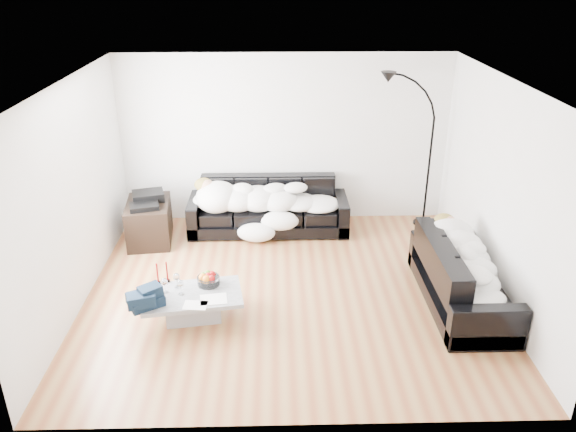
{
  "coord_description": "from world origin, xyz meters",
  "views": [
    {
      "loc": [
        -0.16,
        -6.04,
        3.79
      ],
      "look_at": [
        0.0,
        0.3,
        0.9
      ],
      "focal_mm": 35.0,
      "sensor_mm": 36.0,
      "label": 1
    }
  ],
  "objects_px": {
    "candle_right": "(167,272)",
    "sofa_right": "(463,274)",
    "coffee_table": "(193,306)",
    "sleeper_right": "(465,257)",
    "stereo": "(147,199)",
    "floor_lamp": "(430,161)",
    "sleeper_back": "(268,193)",
    "wine_glass_a": "(177,281)",
    "av_cabinet": "(149,222)",
    "sofa_back": "(268,206)",
    "candle_left": "(157,274)",
    "wine_glass_b": "(165,286)",
    "wine_glass_c": "(181,287)",
    "shoes": "(438,281)",
    "fruit_bowl": "(208,278)"
  },
  "relations": [
    {
      "from": "sleeper_back",
      "to": "coffee_table",
      "type": "bearing_deg",
      "value": -110.55
    },
    {
      "from": "wine_glass_a",
      "to": "candle_right",
      "type": "xyz_separation_m",
      "value": [
        -0.13,
        0.13,
        0.04
      ]
    },
    {
      "from": "coffee_table",
      "to": "wine_glass_a",
      "type": "bearing_deg",
      "value": 141.87
    },
    {
      "from": "fruit_bowl",
      "to": "wine_glass_b",
      "type": "height_order",
      "value": "wine_glass_b"
    },
    {
      "from": "av_cabinet",
      "to": "floor_lamp",
      "type": "distance_m",
      "value": 4.28
    },
    {
      "from": "sofa_right",
      "to": "coffee_table",
      "type": "distance_m",
      "value": 3.21
    },
    {
      "from": "wine_glass_a",
      "to": "floor_lamp",
      "type": "bearing_deg",
      "value": 33.96
    },
    {
      "from": "sleeper_right",
      "to": "stereo",
      "type": "distance_m",
      "value": 4.45
    },
    {
      "from": "wine_glass_a",
      "to": "coffee_table",
      "type": "bearing_deg",
      "value": -38.13
    },
    {
      "from": "wine_glass_c",
      "to": "floor_lamp",
      "type": "relative_size",
      "value": 0.09
    },
    {
      "from": "coffee_table",
      "to": "fruit_bowl",
      "type": "relative_size",
      "value": 4.25
    },
    {
      "from": "sleeper_back",
      "to": "coffee_table",
      "type": "distance_m",
      "value": 2.49
    },
    {
      "from": "candle_right",
      "to": "sofa_right",
      "type": "bearing_deg",
      "value": -0.59
    },
    {
      "from": "stereo",
      "to": "fruit_bowl",
      "type": "bearing_deg",
      "value": -75.21
    },
    {
      "from": "floor_lamp",
      "to": "stereo",
      "type": "bearing_deg",
      "value": -170.0
    },
    {
      "from": "candle_right",
      "to": "stereo",
      "type": "height_order",
      "value": "stereo"
    },
    {
      "from": "fruit_bowl",
      "to": "sofa_right",
      "type": "bearing_deg",
      "value": 0.72
    },
    {
      "from": "sleeper_back",
      "to": "sleeper_right",
      "type": "xyz_separation_m",
      "value": [
        2.33,
        -2.05,
        -0.0
      ]
    },
    {
      "from": "sofa_right",
      "to": "sleeper_right",
      "type": "relative_size",
      "value": 1.17
    },
    {
      "from": "av_cabinet",
      "to": "candle_left",
      "type": "bearing_deg",
      "value": -82.0
    },
    {
      "from": "sleeper_back",
      "to": "av_cabinet",
      "type": "relative_size",
      "value": 2.32
    },
    {
      "from": "sleeper_right",
      "to": "candle_left",
      "type": "xyz_separation_m",
      "value": [
        -3.61,
        -0.0,
        -0.16
      ]
    },
    {
      "from": "sleeper_right",
      "to": "stereo",
      "type": "height_order",
      "value": "sleeper_right"
    },
    {
      "from": "sofa_right",
      "to": "sleeper_back",
      "type": "distance_m",
      "value": 3.11
    },
    {
      "from": "wine_glass_b",
      "to": "candle_left",
      "type": "bearing_deg",
      "value": 119.99
    },
    {
      "from": "candle_left",
      "to": "sofa_back",
      "type": "bearing_deg",
      "value": 58.61
    },
    {
      "from": "wine_glass_c",
      "to": "candle_right",
      "type": "distance_m",
      "value": 0.35
    },
    {
      "from": "wine_glass_b",
      "to": "av_cabinet",
      "type": "height_order",
      "value": "av_cabinet"
    },
    {
      "from": "coffee_table",
      "to": "av_cabinet",
      "type": "distance_m",
      "value": 2.21
    },
    {
      "from": "wine_glass_c",
      "to": "shoes",
      "type": "xyz_separation_m",
      "value": [
        3.16,
        0.66,
        -0.36
      ]
    },
    {
      "from": "sleeper_back",
      "to": "candle_left",
      "type": "height_order",
      "value": "sleeper_back"
    },
    {
      "from": "wine_glass_a",
      "to": "sofa_right",
      "type": "bearing_deg",
      "value": 1.56
    },
    {
      "from": "stereo",
      "to": "wine_glass_b",
      "type": "bearing_deg",
      "value": -89.11
    },
    {
      "from": "coffee_table",
      "to": "candle_left",
      "type": "distance_m",
      "value": 0.57
    },
    {
      "from": "sofa_right",
      "to": "wine_glass_a",
      "type": "bearing_deg",
      "value": 91.56
    },
    {
      "from": "candle_right",
      "to": "coffee_table",
      "type": "bearing_deg",
      "value": -40.86
    },
    {
      "from": "coffee_table",
      "to": "sleeper_right",
      "type": "bearing_deg",
      "value": 4.32
    },
    {
      "from": "candle_left",
      "to": "wine_glass_a",
      "type": "bearing_deg",
      "value": -20.56
    },
    {
      "from": "av_cabinet",
      "to": "candle_right",
      "type": "bearing_deg",
      "value": -78.53
    },
    {
      "from": "sofa_back",
      "to": "shoes",
      "type": "xyz_separation_m",
      "value": [
        2.19,
        -1.68,
        -0.34
      ]
    },
    {
      "from": "wine_glass_a",
      "to": "av_cabinet",
      "type": "height_order",
      "value": "av_cabinet"
    },
    {
      "from": "sleeper_right",
      "to": "shoes",
      "type": "height_order",
      "value": "sleeper_right"
    },
    {
      "from": "stereo",
      "to": "av_cabinet",
      "type": "bearing_deg",
      "value": 0.0
    },
    {
      "from": "fruit_bowl",
      "to": "candle_left",
      "type": "distance_m",
      "value": 0.6
    },
    {
      "from": "sofa_back",
      "to": "candle_left",
      "type": "relative_size",
      "value": 9.01
    },
    {
      "from": "coffee_table",
      "to": "wine_glass_b",
      "type": "distance_m",
      "value": 0.4
    },
    {
      "from": "wine_glass_a",
      "to": "shoes",
      "type": "distance_m",
      "value": 3.29
    },
    {
      "from": "sofa_right",
      "to": "stereo",
      "type": "bearing_deg",
      "value": 66.41
    },
    {
      "from": "wine_glass_c",
      "to": "av_cabinet",
      "type": "distance_m",
      "value": 2.17
    },
    {
      "from": "sofa_right",
      "to": "candle_left",
      "type": "bearing_deg",
      "value": 90.06
    }
  ]
}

